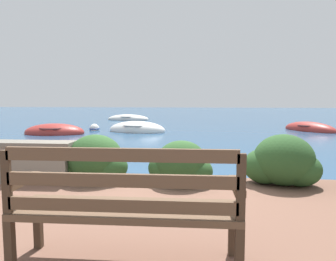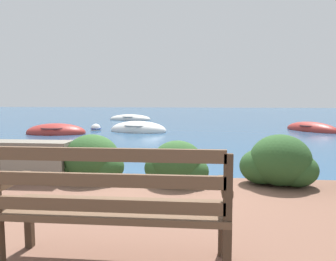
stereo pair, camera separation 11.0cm
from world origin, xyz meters
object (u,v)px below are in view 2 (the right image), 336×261
Objects in this scene: rowboat_nearest at (56,132)px; rowboat_far at (311,130)px; rowboat_outer at (130,119)px; rowboat_mid at (138,130)px; park_bench at (114,204)px; mooring_buoy at (96,129)px.

rowboat_nearest reaches higher than rowboat_far.
rowboat_nearest is at bearing -112.99° from rowboat_far.
rowboat_nearest is 8.04m from rowboat_outer.
rowboat_mid is (3.14, 1.10, 0.00)m from rowboat_nearest.
park_bench reaches higher than rowboat_far.
rowboat_outer is 6.43m from mooring_buoy.
park_bench reaches higher than rowboat_outer.
rowboat_nearest is at bearing 31.73° from rowboat_mid.
rowboat_mid is 2.02m from mooring_buoy.
rowboat_nearest is at bearing -92.23° from rowboat_outer.
mooring_buoy is (1.16, 1.50, 0.01)m from rowboat_nearest.
rowboat_far is at bearing 59.15° from park_bench.
rowboat_outer is at bearing 88.28° from mooring_buoy.
rowboat_outer is (-9.24, 5.82, -0.00)m from rowboat_far.
rowboat_mid is at bearing 92.79° from park_bench.
rowboat_far is (5.51, 12.40, -0.65)m from park_bench.
rowboat_nearest is at bearing -127.81° from mooring_buoy.
rowboat_mid reaches higher than rowboat_far.
mooring_buoy is (-3.92, 11.80, -0.63)m from park_bench.
rowboat_mid is at bearing -11.53° from mooring_buoy.
rowboat_far is 9.45m from mooring_buoy.
mooring_buoy is (-0.19, -6.42, 0.02)m from rowboat_outer.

